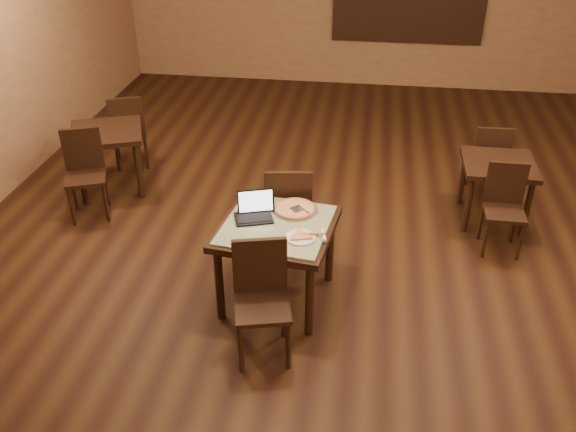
% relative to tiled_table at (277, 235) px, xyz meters
% --- Properties ---
extents(ground, '(10.00, 10.00, 0.00)m').
position_rel_tiled_table_xyz_m(ground, '(0.66, 0.77, -0.66)').
color(ground, black).
rests_on(ground, ground).
extents(tiled_table, '(1.03, 1.03, 0.76)m').
position_rel_tiled_table_xyz_m(tiled_table, '(0.00, 0.00, 0.00)').
color(tiled_table, black).
rests_on(tiled_table, ground).
extents(chair_main_near, '(0.50, 0.50, 0.95)m').
position_rel_tiled_table_xyz_m(chair_main_near, '(-0.02, -0.62, -0.12)').
color(chair_main_near, black).
rests_on(chair_main_near, ground).
extents(chair_main_far, '(0.48, 0.48, 0.98)m').
position_rel_tiled_table_xyz_m(chair_main_far, '(0.01, 0.61, -0.11)').
color(chair_main_far, black).
rests_on(chair_main_far, ground).
extents(laptop, '(0.36, 0.33, 0.21)m').
position_rel_tiled_table_xyz_m(laptop, '(-0.20, 0.10, 0.16)').
color(laptop, black).
rests_on(laptop, tiled_table).
extents(plate, '(0.24, 0.24, 0.01)m').
position_rel_tiled_table_xyz_m(plate, '(0.22, -0.18, 0.11)').
color(plate, white).
rests_on(plate, tiled_table).
extents(pizza_slice, '(0.26, 0.26, 0.02)m').
position_rel_tiled_table_xyz_m(pizza_slice, '(0.22, -0.18, 0.13)').
color(pizza_slice, beige).
rests_on(pizza_slice, plate).
extents(pizza_pan, '(0.39, 0.39, 0.01)m').
position_rel_tiled_table_xyz_m(pizza_pan, '(0.12, 0.24, 0.11)').
color(pizza_pan, silver).
rests_on(pizza_pan, tiled_table).
extents(pizza_whole, '(0.35, 0.35, 0.02)m').
position_rel_tiled_table_xyz_m(pizza_whole, '(0.12, 0.24, 0.12)').
color(pizza_whole, beige).
rests_on(pizza_whole, pizza_pan).
extents(spatula, '(0.23, 0.24, 0.01)m').
position_rel_tiled_table_xyz_m(spatula, '(0.14, 0.22, 0.13)').
color(spatula, silver).
rests_on(spatula, pizza_whole).
extents(napkin_roll, '(0.07, 0.16, 0.04)m').
position_rel_tiled_table_xyz_m(napkin_roll, '(0.40, -0.14, 0.12)').
color(napkin_roll, white).
rests_on(napkin_roll, tiled_table).
extents(other_table_a, '(0.72, 0.72, 0.67)m').
position_rel_tiled_table_xyz_m(other_table_a, '(2.03, 1.63, -0.10)').
color(other_table_a, black).
rests_on(other_table_a, ground).
extents(other_table_a_chair_near, '(0.38, 0.38, 0.87)m').
position_rel_tiled_table_xyz_m(other_table_a_chair_near, '(2.03, 1.13, -0.17)').
color(other_table_a_chair_near, black).
rests_on(other_table_a_chair_near, ground).
extents(other_table_a_chair_far, '(0.38, 0.38, 0.87)m').
position_rel_tiled_table_xyz_m(other_table_a_chair_far, '(2.03, 2.14, -0.17)').
color(other_table_a_chair_far, black).
rests_on(other_table_a_chair_far, ground).
extents(other_table_b, '(0.99, 0.99, 0.72)m').
position_rel_tiled_table_xyz_m(other_table_b, '(-2.20, 1.73, -0.06)').
color(other_table_b, black).
rests_on(other_table_b, ground).
extents(other_table_b_chair_near, '(0.52, 0.52, 0.93)m').
position_rel_tiled_table_xyz_m(other_table_b_chair_near, '(-2.23, 1.18, -0.14)').
color(other_table_b_chair_near, black).
rests_on(other_table_b_chair_near, ground).
extents(other_table_b_chair_far, '(0.52, 0.52, 0.93)m').
position_rel_tiled_table_xyz_m(other_table_b_chair_far, '(-2.17, 2.28, -0.14)').
color(other_table_b_chair_far, black).
rests_on(other_table_b_chair_far, ground).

